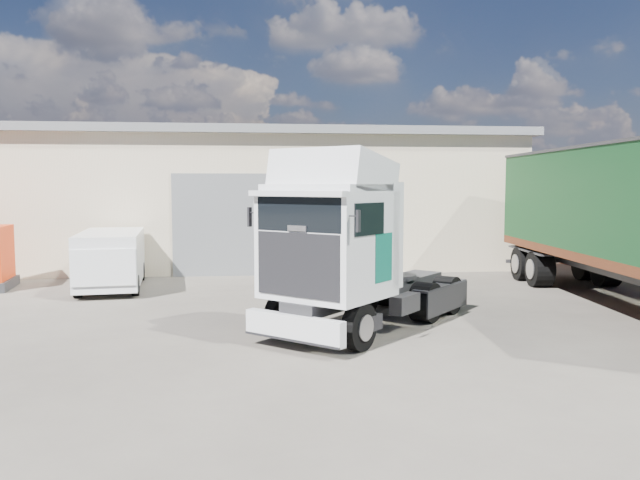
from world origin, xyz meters
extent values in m
plane|color=#292621|center=(0.00, 0.00, 0.00)|extent=(120.00, 120.00, 0.00)
cube|color=#C1B194|center=(-6.00, 16.00, 2.50)|extent=(30.00, 12.00, 5.00)
cube|color=#57595C|center=(-6.00, 16.00, 5.15)|extent=(30.60, 12.60, 0.30)
cube|color=#57595C|center=(-2.00, 9.98, 1.80)|extent=(4.00, 0.08, 3.60)
cube|color=#57595C|center=(-6.00, 16.00, 5.35)|extent=(30.60, 0.40, 0.15)
cylinder|color=black|center=(0.07, 0.22, 0.47)|extent=(2.23, 2.13, 0.93)
cylinder|color=black|center=(2.11, 2.52, 0.47)|extent=(2.27, 2.16, 0.93)
cylinder|color=black|center=(2.92, 3.44, 0.47)|extent=(2.27, 2.16, 0.93)
cube|color=#2D2D30|center=(1.47, 1.80, 0.79)|extent=(4.44, 4.86, 0.26)
cube|color=silver|center=(-0.48, -0.40, 0.48)|extent=(1.82, 1.65, 0.48)
cube|color=silver|center=(0.27, 0.45, 2.00)|extent=(2.98, 2.97, 2.15)
cube|color=black|center=(-0.40, -0.30, 1.67)|extent=(1.48, 1.32, 1.23)
cube|color=black|center=(-0.39, -0.29, 2.63)|extent=(1.51, 1.34, 0.66)
cube|color=silver|center=(0.39, 0.58, 3.38)|extent=(2.76, 2.72, 1.08)
cube|color=#0D5C4B|center=(-0.32, 1.45, 1.76)|extent=(0.44, 0.50, 0.97)
cube|color=#0D5C4B|center=(1.33, -0.02, 1.76)|extent=(0.44, 0.50, 0.97)
cylinder|color=#2D2D30|center=(2.22, 2.65, 0.97)|extent=(1.36, 1.36, 0.11)
cylinder|color=black|center=(8.85, 7.09, 0.56)|extent=(2.78, 1.33, 1.12)
cube|color=#2D2D30|center=(8.51, 2.82, 0.95)|extent=(1.86, 12.71, 0.37)
cube|color=#562813|center=(8.51, 2.82, 1.30)|extent=(3.65, 12.85, 0.25)
cube|color=black|center=(8.51, 2.82, 2.80)|extent=(3.65, 12.85, 2.75)
cube|color=#2D2D30|center=(8.51, 2.82, 4.20)|extent=(3.72, 12.92, 0.08)
cylinder|color=black|center=(-5.40, 6.15, 0.31)|extent=(1.84, 0.81, 0.61)
cylinder|color=black|center=(-5.74, 9.10, 0.31)|extent=(1.84, 0.81, 0.61)
cube|color=silver|center=(-5.57, 7.63, 0.97)|extent=(2.24, 4.44, 1.58)
cube|color=silver|center=(-5.36, 5.88, 0.93)|extent=(1.80, 1.02, 1.02)
cube|color=black|center=(-5.39, 6.06, 1.44)|extent=(1.62, 0.26, 0.56)
camera|label=1|loc=(-1.28, -12.04, 3.18)|focal=35.00mm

